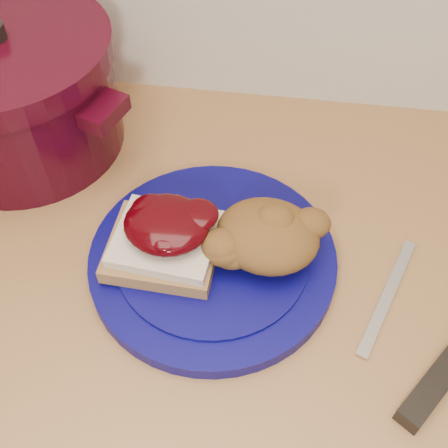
# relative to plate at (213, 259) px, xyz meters

# --- Properties ---
(base_cabinet) EXTENTS (4.00, 0.60, 0.86)m
(base_cabinet) POSITION_rel_plate_xyz_m (-0.00, 0.01, -0.48)
(base_cabinet) COLOR beige
(base_cabinet) RESTS_ON floor
(plate) EXTENTS (0.31, 0.31, 0.02)m
(plate) POSITION_rel_plate_xyz_m (0.00, 0.00, 0.00)
(plate) COLOR #080654
(plate) RESTS_ON wood_countertop
(sandwich) EXTENTS (0.12, 0.11, 0.06)m
(sandwich) POSITION_rel_plate_xyz_m (-0.05, -0.01, 0.04)
(sandwich) COLOR olive
(sandwich) RESTS_ON plate
(stuffing_mound) EXTENTS (0.13, 0.11, 0.06)m
(stuffing_mound) POSITION_rel_plate_xyz_m (0.06, 0.01, 0.04)
(stuffing_mound) COLOR brown
(stuffing_mound) RESTS_ON plate
(butter_knife) EXTENTS (0.07, 0.16, 0.00)m
(butter_knife) POSITION_rel_plate_xyz_m (0.20, -0.02, -0.01)
(butter_knife) COLOR silver
(butter_knife) RESTS_ON wood_countertop
(dutch_oven) EXTENTS (0.35, 0.35, 0.17)m
(dutch_oven) POSITION_rel_plate_xyz_m (-0.28, 0.17, 0.07)
(dutch_oven) COLOR black
(dutch_oven) RESTS_ON wood_countertop
(pepper_grinder) EXTENTS (0.07, 0.07, 0.13)m
(pepper_grinder) POSITION_rel_plate_xyz_m (-0.28, 0.23, 0.06)
(pepper_grinder) COLOR black
(pepper_grinder) RESTS_ON wood_countertop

